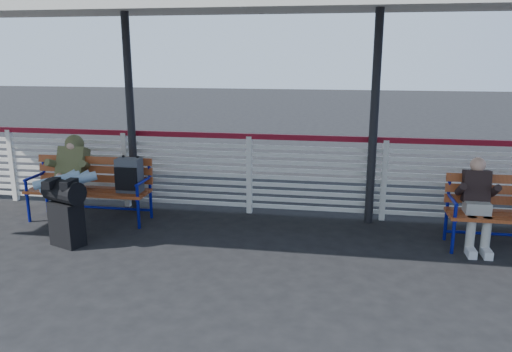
% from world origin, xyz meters
% --- Properties ---
extents(ground, '(60.00, 60.00, 0.00)m').
position_xyz_m(ground, '(0.00, 0.00, 0.00)').
color(ground, black).
rests_on(ground, ground).
extents(fence, '(12.08, 0.08, 1.24)m').
position_xyz_m(fence, '(0.00, 1.90, 0.66)').
color(fence, silver).
rests_on(fence, ground).
extents(luggage_stack, '(0.59, 0.47, 0.86)m').
position_xyz_m(luggage_stack, '(-2.05, 0.17, 0.47)').
color(luggage_stack, black).
rests_on(luggage_stack, ground).
extents(bench_left, '(1.80, 0.56, 0.96)m').
position_xyz_m(bench_left, '(-2.02, 1.20, 0.61)').
color(bench_left, '#AC4C21').
rests_on(bench_left, ground).
extents(traveler_man, '(0.94, 1.64, 0.77)m').
position_xyz_m(traveler_man, '(-2.40, 0.86, 0.72)').
color(traveler_man, '#97B2CC').
rests_on(traveler_man, ground).
extents(companion_person, '(0.32, 0.66, 1.15)m').
position_xyz_m(companion_person, '(3.06, 0.97, 0.60)').
color(companion_person, '#AAA69A').
rests_on(companion_person, ground).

